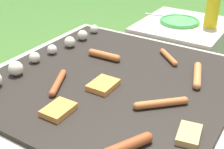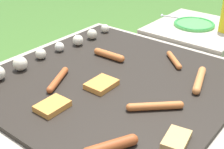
{
  "view_description": "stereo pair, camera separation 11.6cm",
  "coord_description": "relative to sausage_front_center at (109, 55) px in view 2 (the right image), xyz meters",
  "views": [
    {
      "loc": [
        -0.87,
        -0.54,
        1.02
      ],
      "look_at": [
        0.0,
        0.0,
        0.46
      ],
      "focal_mm": 50.0,
      "sensor_mm": 36.0,
      "label": 1
    },
    {
      "loc": [
        -0.8,
        -0.64,
        1.02
      ],
      "look_at": [
        0.0,
        0.0,
        0.46
      ],
      "focal_mm": 50.0,
      "sensor_mm": 36.0,
      "label": 2
    }
  ],
  "objects": [
    {
      "name": "sausage_front_center",
      "position": [
        0.0,
        0.0,
        0.0
      ],
      "size": [
        0.03,
        0.16,
        0.03
      ],
      "color": "#B7602D",
      "rests_on": "grill"
    },
    {
      "name": "bread_slice_center",
      "position": [
        -0.41,
        -0.1,
        -0.01
      ],
      "size": [
        0.1,
        0.08,
        0.02
      ],
      "color": "#D18438",
      "rests_on": "grill"
    },
    {
      "name": "bread_slice_left",
      "position": [
        -0.31,
        -0.49,
        -0.01
      ],
      "size": [
        0.11,
        0.08,
        0.02
      ],
      "color": "tan",
      "rests_on": "grill"
    },
    {
      "name": "sausage_back_left",
      "position": [
        -0.2,
        -0.36,
        -0.0
      ],
      "size": [
        0.14,
        0.14,
        0.03
      ],
      "color": "#B7602D",
      "rests_on": "grill"
    },
    {
      "name": "side_ledge",
      "position": [
        0.61,
        -0.13,
        -0.24
      ],
      "size": [
        0.49,
        0.46,
        0.44
      ],
      "color": "#A89E8C",
      "rests_on": "ground_plane"
    },
    {
      "name": "sausage_mid_right",
      "position": [
        -0.28,
        0.02,
        -0.0
      ],
      "size": [
        0.16,
        0.09,
        0.02
      ],
      "color": "#A34C23",
      "rests_on": "grill"
    },
    {
      "name": "plate_colorful",
      "position": [
        0.61,
        -0.1,
        -0.01
      ],
      "size": [
        0.22,
        0.22,
        0.02
      ],
      "color": "#4CB24C",
      "rests_on": "side_ledge"
    },
    {
      "name": "fork_utensil",
      "position": [
        0.67,
        0.04,
        -0.01
      ],
      "size": [
        0.06,
        0.19,
        0.01
      ],
      "color": "silver",
      "rests_on": "side_ledge"
    },
    {
      "name": "sausage_back_right",
      "position": [
        0.14,
        -0.24,
        -0.0
      ],
      "size": [
        0.11,
        0.12,
        0.02
      ],
      "color": "#B7602D",
      "rests_on": "grill"
    },
    {
      "name": "sausage_front_right",
      "position": [
        0.04,
        -0.4,
        -0.0
      ],
      "size": [
        0.19,
        0.08,
        0.03
      ],
      "color": "#C6753D",
      "rests_on": "grill"
    },
    {
      "name": "bread_slice_right",
      "position": [
        -0.2,
        -0.13,
        -0.01
      ],
      "size": [
        0.11,
        0.08,
        0.02
      ],
      "color": "#D18438",
      "rests_on": "grill"
    },
    {
      "name": "grill",
      "position": [
        -0.14,
        -0.13,
        -0.24
      ],
      "size": [
        0.98,
        0.98,
        0.44
      ],
      "color": "#A89E8C",
      "rests_on": "ground_plane"
    },
    {
      "name": "sausage_back_center",
      "position": [
        -0.44,
        -0.37,
        0.0
      ],
      "size": [
        0.15,
        0.09,
        0.03
      ],
      "color": "#93421E",
      "rests_on": "grill"
    },
    {
      "name": "mushroom_row",
      "position": [
        -0.21,
        0.21,
        0.01
      ],
      "size": [
        0.79,
        0.07,
        0.06
      ],
      "color": "beige",
      "rests_on": "grill"
    }
  ]
}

